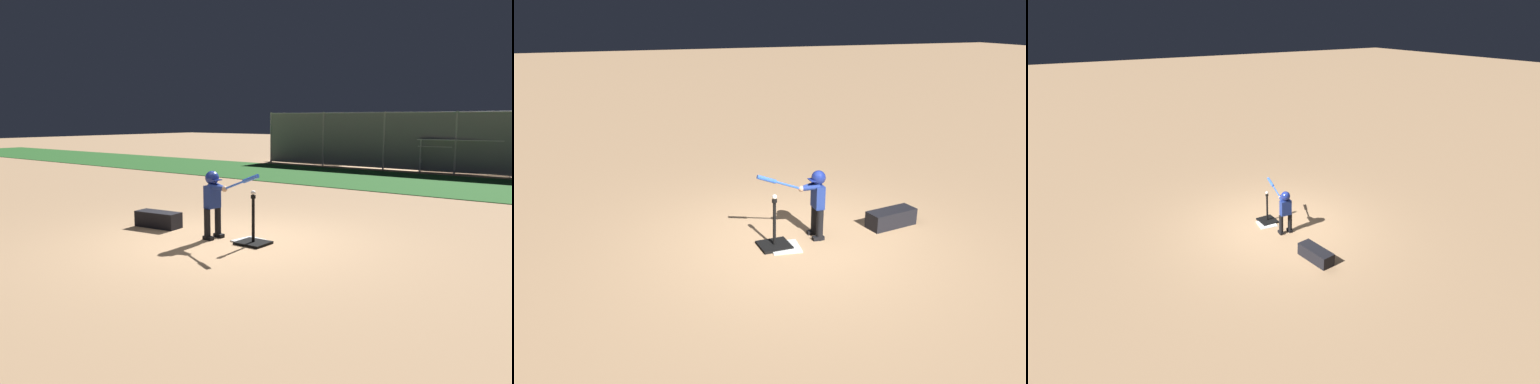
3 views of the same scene
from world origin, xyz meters
The scene contains 6 objects.
ground_plane centered at (0.00, 0.00, 0.00)m, with size 90.00×90.00×0.00m, color tan.
home_plate centered at (0.26, 0.17, 0.01)m, with size 0.44×0.44×0.02m, color white.
batting_tee centered at (0.40, 0.07, 0.10)m, with size 0.47×0.42×0.76m.
batter_child centered at (-0.31, -0.02, 0.70)m, with size 1.09×0.35×1.12m.
baseball centered at (0.40, 0.07, 0.80)m, with size 0.07×0.07×0.07m, color white.
equipment_bag centered at (-1.69, 0.03, 0.14)m, with size 0.84×0.32×0.28m, color black.
Camera 2 is at (2.91, 6.45, 3.32)m, focal length 35.00 mm.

